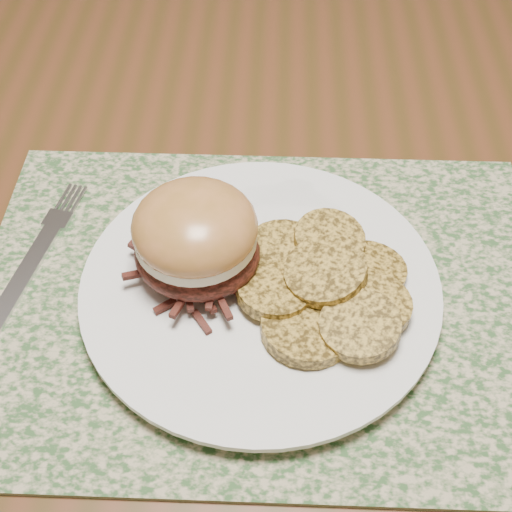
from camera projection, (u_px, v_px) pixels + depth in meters
The scene contains 6 objects.
dining_table at pixel (325, 267), 0.68m from camera, with size 1.50×0.90×0.75m.
placemat at pixel (262, 297), 0.56m from camera, with size 0.45×0.33×0.00m, color #33572D.
dinner_plate at pixel (260, 288), 0.55m from camera, with size 0.26×0.26×0.02m, color white.
pork_sandwich at pixel (196, 238), 0.53m from camera, with size 0.12×0.12×0.07m.
roasted_potatoes at pixel (325, 285), 0.53m from camera, with size 0.15×0.16×0.04m.
fork at pixel (34, 259), 0.58m from camera, with size 0.05×0.18×0.00m.
Camera 1 is at (-0.05, -0.45, 1.19)m, focal length 50.00 mm.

